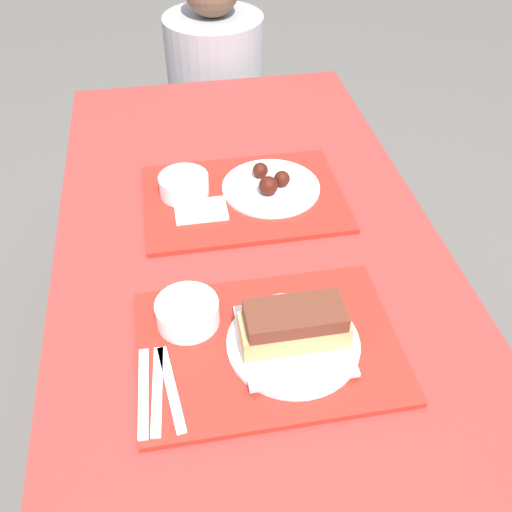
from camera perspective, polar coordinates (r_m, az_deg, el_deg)
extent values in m
plane|color=#605B56|center=(1.77, 0.07, -20.05)|extent=(12.00, 12.00, 0.00)
cube|color=maroon|center=(1.15, 0.10, -2.34)|extent=(0.81, 1.73, 0.04)
cylinder|color=maroon|center=(2.00, -13.70, 4.23)|extent=(0.07, 0.07, 0.74)
cylinder|color=maroon|center=(2.05, 5.80, 6.38)|extent=(0.07, 0.07, 0.74)
cube|color=maroon|center=(2.22, -4.88, 10.90)|extent=(0.77, 0.28, 0.04)
cylinder|color=maroon|center=(2.34, -12.50, 5.46)|extent=(0.06, 0.06, 0.39)
cylinder|color=maroon|center=(2.38, 3.25, 7.20)|extent=(0.06, 0.06, 0.39)
cube|color=red|center=(1.00, 1.21, -8.97)|extent=(0.45, 0.32, 0.01)
cube|color=red|center=(1.31, -1.22, 5.80)|extent=(0.45, 0.32, 0.01)
cylinder|color=white|center=(1.02, -6.87, -5.63)|extent=(0.11, 0.11, 0.05)
cylinder|color=beige|center=(1.01, -6.94, -4.98)|extent=(0.10, 0.10, 0.01)
cylinder|color=white|center=(1.00, 3.73, -8.66)|extent=(0.23, 0.23, 0.01)
cube|color=silver|center=(0.99, 3.75, -8.37)|extent=(0.18, 0.18, 0.01)
cube|color=tan|center=(0.97, 3.82, -7.39)|extent=(0.18, 0.07, 0.04)
cube|color=brown|center=(0.94, 3.92, -5.96)|extent=(0.16, 0.08, 0.03)
cube|color=white|center=(0.95, -9.83, -13.06)|extent=(0.03, 0.17, 0.00)
cube|color=white|center=(0.95, -8.48, -12.92)|extent=(0.04, 0.17, 0.00)
cube|color=white|center=(0.95, -11.18, -13.19)|extent=(0.02, 0.17, 0.00)
cube|color=#3F3F47|center=(1.04, 0.79, -5.54)|extent=(0.04, 0.03, 0.01)
cylinder|color=white|center=(1.31, -7.22, 7.06)|extent=(0.11, 0.11, 0.05)
cylinder|color=beige|center=(1.30, -7.28, 7.67)|extent=(0.10, 0.10, 0.01)
cylinder|color=white|center=(1.33, 1.50, 6.88)|extent=(0.23, 0.23, 0.01)
sphere|color=#42140C|center=(1.32, 2.61, 7.73)|extent=(0.04, 0.04, 0.04)
sphere|color=#42140C|center=(1.35, 0.44, 8.58)|extent=(0.04, 0.04, 0.04)
sphere|color=#42140C|center=(1.29, 1.24, 7.04)|extent=(0.04, 0.04, 0.04)
cube|color=white|center=(1.27, -5.52, 4.56)|extent=(0.11, 0.08, 0.01)
cylinder|color=#9E9EA3|center=(2.10, -4.01, 16.83)|extent=(0.33, 0.33, 0.46)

